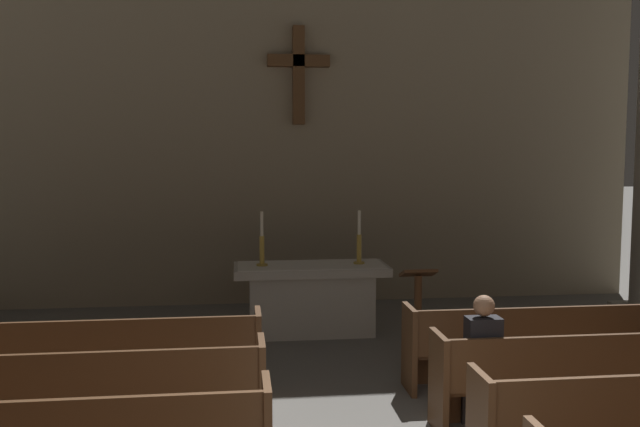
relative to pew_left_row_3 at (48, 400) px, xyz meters
The scene contains 10 objects.
pew_left_row_3 is the anchor object (origin of this frame).
pew_left_row_4 1.11m from the pew_left_row_3, 90.00° to the left, with size 3.81×0.50×0.95m.
pew_right_row_3 5.41m from the pew_left_row_3, ahead, with size 3.81×0.50×0.95m.
pew_right_row_4 5.52m from the pew_left_row_3, 11.61° to the left, with size 3.81×0.50×0.95m.
altar 4.50m from the pew_left_row_3, 53.02° to the left, with size 2.20×0.90×1.01m.
candlestick_left 4.19m from the pew_left_row_3, 60.83° to the left, with size 0.16×0.16×0.77m.
candlestick_right 5.01m from the pew_left_row_3, 46.54° to the left, with size 0.16×0.16×0.77m.
apse_with_cross 7.06m from the pew_left_row_3, 64.83° to the left, with size 11.88×0.45×7.06m.
lectern 4.63m from the pew_left_row_3, 31.11° to the left, with size 0.44×0.36×1.15m.
lone_worshipper 3.95m from the pew_left_row_3, ahead, with size 0.32×0.43×1.32m.
Camera 1 is at (-1.02, -3.90, 2.69)m, focal length 38.56 mm.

